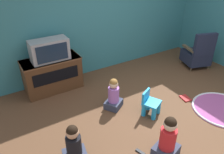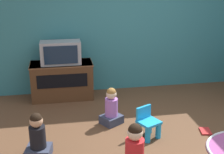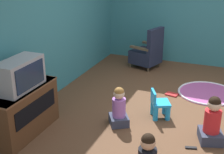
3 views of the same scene
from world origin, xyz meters
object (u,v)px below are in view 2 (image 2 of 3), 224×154
object	(u,v)px
television	(61,53)
tv_cabinet	(62,80)
child_watching_left	(134,153)
book	(205,131)
child_watching_right	(111,108)
yellow_kid_chair	(148,125)
child_watching_center	(38,138)

from	to	relation	value
television	tv_cabinet	bearing A→B (deg)	90.00
child_watching_left	book	bearing A→B (deg)	14.38
television	child_watching_right	distance (m)	1.50
television	yellow_kid_chair	world-z (taller)	television
tv_cabinet	child_watching_center	xyz separation A→B (m)	(-0.36, -1.94, -0.09)
television	child_watching_left	bearing A→B (deg)	-72.80
television	child_watching_left	xyz separation A→B (m)	(0.76, -2.47, -0.60)
yellow_kid_chair	book	size ratio (longest dim) A/B	1.86
yellow_kid_chair	child_watching_left	distance (m)	0.92
television	book	size ratio (longest dim) A/B	2.98
tv_cabinet	book	xyz separation A→B (m)	(2.07, -1.72, -0.34)
child_watching_center	book	bearing A→B (deg)	16.07
child_watching_left	child_watching_center	bearing A→B (deg)	135.76
tv_cabinet	book	bearing A→B (deg)	-39.81
child_watching_right	child_watching_left	bearing A→B (deg)	-120.36
child_watching_left	yellow_kid_chair	bearing A→B (deg)	46.51
yellow_kid_chair	tv_cabinet	bearing A→B (deg)	98.40
child_watching_right	book	distance (m)	1.46
child_watching_left	book	distance (m)	1.55
child_watching_left	child_watching_right	distance (m)	1.32
tv_cabinet	child_watching_center	size ratio (longest dim) A/B	1.84
child_watching_right	tv_cabinet	bearing A→B (deg)	89.04
television	child_watching_right	xyz separation A→B (m)	(0.72, -1.15, -0.63)
television	child_watching_center	xyz separation A→B (m)	(-0.36, -1.89, -0.62)
television	child_watching_center	distance (m)	2.03
child_watching_center	book	distance (m)	2.45
child_watching_center	child_watching_left	bearing A→B (deg)	-16.21
child_watching_left	child_watching_right	world-z (taller)	child_watching_left
yellow_kid_chair	child_watching_center	size ratio (longest dim) A/B	0.72
book	child_watching_left	bearing A→B (deg)	132.84
yellow_kid_chair	child_watching_center	xyz separation A→B (m)	(-1.53, -0.24, 0.07)
television	child_watching_left	distance (m)	2.66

